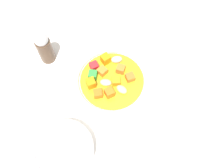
{
  "coord_description": "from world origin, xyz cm",
  "views": [
    {
      "loc": [
        -1.55,
        -24.52,
        50.27
      ],
      "look_at": [
        0.0,
        0.0,
        2.38
      ],
      "focal_mm": 39.18,
      "sensor_mm": 36.0,
      "label": 1
    }
  ],
  "objects": [
    {
      "name": "pepper_shaker",
      "position": [
        -14.94,
        9.34,
        4.44
      ],
      "size": [
        3.52,
        3.52,
        8.96
      ],
      "color": "#4C3828",
      "rests_on": "ground_plane"
    },
    {
      "name": "side_bowl_small",
      "position": [
        -10.39,
        -13.77,
        2.0
      ],
      "size": [
        12.06,
        12.06,
        3.85
      ],
      "color": "white",
      "rests_on": "ground_plane"
    },
    {
      "name": "spoon",
      "position": [
        5.98,
        -15.35,
        0.46
      ],
      "size": [
        18.11,
        17.3,
        1.05
      ],
      "rotation": [
        0.0,
        0.0,
        7.04
      ],
      "color": "silver",
      "rests_on": "ground_plane"
    },
    {
      "name": "ground_plane",
      "position": [
        0.0,
        0.0,
        -1.0
      ],
      "size": [
        140.0,
        140.0,
        2.0
      ],
      "primitive_type": "cube",
      "color": "silver"
    },
    {
      "name": "soup_bowl_main",
      "position": [
        -0.04,
        0.02,
        2.7
      ],
      "size": [
        16.53,
        16.53,
        6.44
      ],
      "color": "white",
      "rests_on": "ground_plane"
    }
  ]
}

